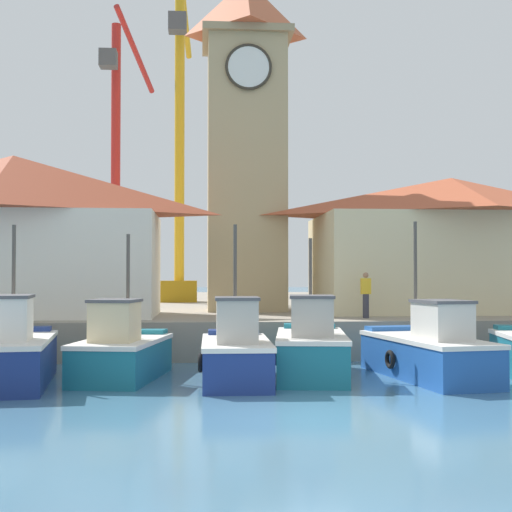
{
  "coord_description": "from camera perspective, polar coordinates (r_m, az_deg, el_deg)",
  "views": [
    {
      "loc": [
        -1.93,
        -14.29,
        2.83
      ],
      "look_at": [
        -0.02,
        10.78,
        3.5
      ],
      "focal_mm": 50.0,
      "sensor_mm": 36.0,
      "label": 1
    }
  ],
  "objects": [
    {
      "name": "dock_worker_near_tower",
      "position": [
        25.54,
        8.78,
        -3.04
      ],
      "size": [
        0.34,
        0.22,
        1.62
      ],
      "color": "#33333D",
      "rests_on": "quay_wharf"
    },
    {
      "name": "clock_tower",
      "position": [
        31.21,
        -0.81,
        9.64
      ],
      "size": [
        3.78,
        3.78,
        16.01
      ],
      "color": "tan",
      "rests_on": "quay_wharf"
    },
    {
      "name": "fishing_boat_left_outer",
      "position": [
        19.5,
        -19.14,
        -7.45
      ],
      "size": [
        2.6,
        5.05,
        4.17
      ],
      "color": "navy",
      "rests_on": "ground"
    },
    {
      "name": "fishing_boat_mid_left",
      "position": [
        18.89,
        -1.63,
        -7.84
      ],
      "size": [
        1.91,
        4.35,
        4.21
      ],
      "color": "navy",
      "rests_on": "ground"
    },
    {
      "name": "port_crane_far",
      "position": [
        43.66,
        -11.09,
        5.08
      ],
      "size": [
        2.86,
        8.49,
        17.86
      ],
      "color": "maroon",
      "rests_on": "quay_wharf"
    },
    {
      "name": "warehouse_right",
      "position": [
        30.81,
        15.39,
        0.99
      ],
      "size": [
        11.53,
        6.73,
        5.59
      ],
      "color": "beige",
      "rests_on": "quay_wharf"
    },
    {
      "name": "port_crane_near",
      "position": [
        40.93,
        -6.13,
        6.25
      ],
      "size": [
        2.0,
        7.32,
        19.02
      ],
      "color": "#976E11",
      "rests_on": "quay_wharf"
    },
    {
      "name": "ground_plane",
      "position": [
        14.7,
        3.35,
        -12.63
      ],
      "size": [
        300.0,
        300.0,
        0.0
      ],
      "primitive_type": "plane",
      "color": "teal"
    },
    {
      "name": "fishing_boat_left_inner",
      "position": [
        19.82,
        -10.7,
        -7.58
      ],
      "size": [
        2.59,
        4.39,
        3.98
      ],
      "color": "#196B7F",
      "rests_on": "ground"
    },
    {
      "name": "fishing_boat_mid_right",
      "position": [
        20.14,
        13.58,
        -7.44
      ],
      "size": [
        2.62,
        5.44,
        4.35
      ],
      "color": "#2356A8",
      "rests_on": "ground"
    },
    {
      "name": "warehouse_left",
      "position": [
        27.81,
        -18.91,
        1.71
      ],
      "size": [
        10.98,
        5.61,
        5.96
      ],
      "color": "silver",
      "rests_on": "quay_wharf"
    },
    {
      "name": "fishing_boat_center",
      "position": [
        19.93,
        4.43,
        -7.43
      ],
      "size": [
        2.47,
        4.92,
        3.88
      ],
      "color": "#196B7F",
      "rests_on": "ground"
    },
    {
      "name": "quay_wharf",
      "position": [
        43.17,
        -1.81,
        -4.42
      ],
      "size": [
        120.0,
        40.0,
        1.3
      ],
      "primitive_type": "cube",
      "color": "gray",
      "rests_on": "ground"
    }
  ]
}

